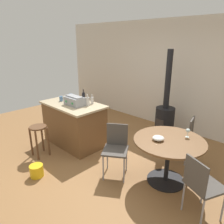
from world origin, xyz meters
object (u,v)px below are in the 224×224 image
dining_table (168,150)px  toolbox (74,101)px  kitchen_island (74,124)px  folding_chair_near (184,135)px  plastic_bucket (37,171)px  bottle_2 (84,97)px  folding_chair_far (116,146)px  folding_chair_left (201,184)px  bottle_0 (88,101)px  wooden_stool (39,134)px  serving_bowl (158,138)px  wood_stove (165,116)px  bottle_1 (92,100)px  wine_glass (188,131)px  cup_0 (61,99)px  cup_1 (71,96)px

dining_table → toolbox: 2.12m
kitchen_island → dining_table: kitchen_island is taller
folding_chair_near → plastic_bucket: size_ratio=3.86×
dining_table → bottle_2: bottle_2 is taller
folding_chair_far → plastic_bucket: (-0.90, -1.01, -0.42)m
kitchen_island → folding_chair_near: 2.29m
folding_chair_left → bottle_0: bearing=173.5°
wooden_stool → folding_chair_near: size_ratio=0.72×
kitchen_island → serving_bowl: 2.09m
folding_chair_left → wood_stove: wood_stove is taller
dining_table → serving_bowl: 0.27m
toolbox → kitchen_island: bearing=162.7°
bottle_1 → bottle_2: bottle_2 is taller
wooden_stool → toolbox: size_ratio=1.47×
bottle_0 → wine_glass: (1.99, 0.38, -0.16)m
bottle_0 → bottle_2: (-0.31, 0.15, 0.01)m
kitchen_island → folding_chair_left: bearing=-3.1°
wooden_stool → plastic_bucket: bearing=-33.6°
bottle_2 → serving_bowl: size_ratio=1.48×
wooden_stool → toolbox: toolbox is taller
kitchen_island → bottle_1: bearing=43.8°
serving_bowl → plastic_bucket: 2.10m
toolbox → wine_glass: toolbox is taller
dining_table → toolbox: (-2.06, -0.26, 0.44)m
bottle_1 → bottle_2: size_ratio=0.75×
wood_stove → wine_glass: (1.08, -1.18, 0.35)m
folding_chair_left → serving_bowl: (-0.80, 0.25, 0.26)m
dining_table → folding_chair_near: 0.80m
kitchen_island → folding_chair_left: size_ratio=1.59×
cup_0 → wine_glass: 2.74m
dining_table → cup_1: 2.64m
bottle_2 → bottle_0: bearing=-24.9°
plastic_bucket → folding_chair_near: bearing=55.6°
folding_chair_near → folding_chair_far: (-0.61, -1.20, 0.00)m
folding_chair_near → plastic_bucket: (-1.51, -2.20, -0.41)m
dining_table → plastic_bucket: bearing=-139.0°
wooden_stool → wine_glass: bearing=28.9°
folding_chair_far → bottle_2: 1.57m
folding_chair_far → bottle_0: (-1.10, 0.32, 0.49)m
cup_1 → plastic_bucket: 1.95m
dining_table → bottle_2: (-2.15, 0.05, 0.45)m
bottle_2 → cup_0: bearing=-137.9°
toolbox → wine_glass: bearing=13.9°
bottle_0 → plastic_bucket: (0.21, -1.33, -0.91)m
wooden_stool → bottle_2: bottle_2 is taller
plastic_bucket → dining_table: bearing=41.0°
folding_chair_near → wine_glass: 0.66m
serving_bowl → folding_chair_near: bearing=90.6°
folding_chair_near → wood_stove: size_ratio=0.43×
serving_bowl → folding_chair_far: bearing=-155.8°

